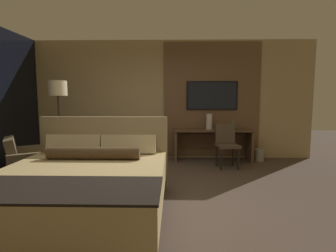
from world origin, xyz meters
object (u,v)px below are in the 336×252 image
Objects in this scene: armchair_by_window at (32,166)px; floor_lamp at (58,96)px; tv at (212,96)px; desk at (212,139)px; vase_short at (233,124)px; vase_tall at (209,121)px; desk_chair at (226,141)px; waste_bin at (259,155)px; bed at (84,188)px.

armchair_by_window is 0.64× the size of floor_lamp.
floor_lamp is (-3.09, -1.30, -0.01)m from tv.
desk is 7.05× the size of vase_short.
desk is 3.42m from floor_lamp.
vase_tall is (-0.09, -0.22, -0.59)m from tv.
vase_tall is (3.27, 1.63, 0.64)m from armchair_by_window.
floor_lamp reaches higher than vase_short.
desk_chair is 0.64m from vase_short.
vase_tall reaches higher than armchair_by_window.
tv is at bearing -92.26° from armchair_by_window.
desk_chair is 0.74m from vase_tall.
vase_tall is at bearing 178.00° from waste_bin.
desk is 1.48× the size of tv.
desk_chair is 0.51× the size of floor_lamp.
waste_bin is at bearing 43.26° from bed.
floor_lamp is 3.25m from vase_tall.
vase_short reaches higher than desk.
desk_chair is at bearing -63.82° from vase_tall.
armchair_by_window is (-1.35, 1.30, -0.08)m from bed.
vase_tall is at bearing 19.79° from floor_lamp.
vase_tall is (-0.29, 0.58, 0.36)m from desk_chair.
vase_short is (3.53, 1.01, -0.63)m from floor_lamp.
tv is at bearing 22.88° from floor_lamp.
armchair_by_window is 4.48× the size of vase_short.
bed is 2.43m from floor_lamp.
vase_tall is 1.27× the size of waste_bin.
bed is at bearing -59.48° from floor_lamp.
desk_chair is 2.56× the size of vase_tall.
bed is 3.79m from vase_short.
vase_short is 0.95m from waste_bin.
armchair_by_window is 4.14m from vase_short.
vase_short is (0.44, -0.30, -0.65)m from tv.
vase_short is (0.53, -0.07, -0.05)m from vase_tall.
floor_lamp reaches higher than desk_chair.
floor_lamp is at bearing -56.79° from armchair_by_window.
bed is at bearing -124.26° from desk.
desk is 4.96× the size of vase_tall.
vase_tall is at bearing 172.19° from vase_short.
waste_bin is at bearing 2.91° from vase_short.
tv reaches higher than armchair_by_window.
bed is 3.56m from desk.
bed reaches higher than waste_bin.
vase_short is at bearing -33.79° from tv.
tv is 1.31× the size of desk_chair.
tv reaches higher than waste_bin.
waste_bin is (1.07, -0.05, -0.36)m from desk.
armchair_by_window is (-3.55, -1.05, -0.28)m from desk_chair.
vase_short is at bearing 15.94° from floor_lamp.
desk is at bearing -90.00° from tv.
vase_tall reaches higher than desk.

